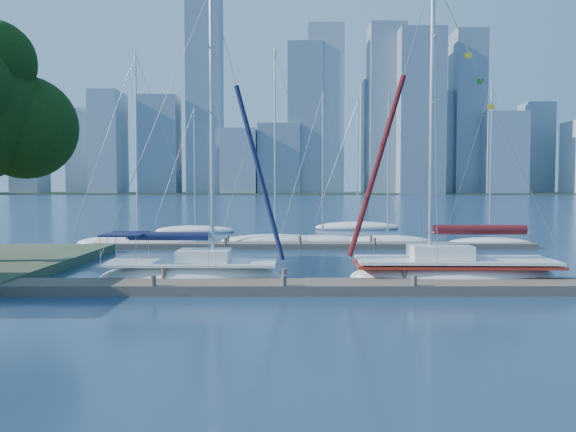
{
  "coord_description": "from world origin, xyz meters",
  "views": [
    {
      "loc": [
        0.11,
        -22.21,
        4.2
      ],
      "look_at": [
        0.17,
        4.0,
        2.82
      ],
      "focal_mm": 35.0,
      "sensor_mm": 36.0,
      "label": 1
    }
  ],
  "objects": [
    {
      "name": "skyline",
      "position": [
        21.87,
        290.27,
        35.95
      ],
      "size": [
        504.22,
        51.31,
        119.66
      ],
      "color": "#8194A7",
      "rests_on": "ground"
    },
    {
      "name": "bg_boat_0",
      "position": [
        -10.33,
        16.94,
        0.28
      ],
      "size": [
        8.96,
        4.51,
        13.76
      ],
      "rotation": [
        0.0,
        0.0,
        0.25
      ],
      "color": "white",
      "rests_on": "ground"
    },
    {
      "name": "bg_boat_4",
      "position": [
        14.36,
        17.01,
        0.23
      ],
      "size": [
        6.18,
        1.97,
        11.63
      ],
      "rotation": [
        0.0,
        0.0,
        -0.01
      ],
      "color": "white",
      "rests_on": "ground"
    },
    {
      "name": "far_dock",
      "position": [
        2.0,
        16.0,
        0.18
      ],
      "size": [
        30.0,
        1.8,
        0.36
      ],
      "primitive_type": "cube",
      "color": "#4C4137",
      "rests_on": "ground"
    },
    {
      "name": "bg_boat_7",
      "position": [
        7.03,
        32.56,
        0.27
      ],
      "size": [
        8.59,
        3.94,
        13.02
      ],
      "rotation": [
        0.0,
        0.0,
        -0.2
      ],
      "color": "white",
      "rests_on": "ground"
    },
    {
      "name": "sailboat_navy",
      "position": [
        -4.04,
        2.04,
        1.07
      ],
      "size": [
        8.0,
        2.67,
        13.16
      ],
      "rotation": [
        0.0,
        0.0,
        -0.01
      ],
      "color": "white",
      "rests_on": "ground"
    },
    {
      "name": "sailboat_maroon",
      "position": [
        7.38,
        2.02,
        1.03
      ],
      "size": [
        9.14,
        3.19,
        13.86
      ],
      "rotation": [
        0.0,
        0.0,
        -0.02
      ],
      "color": "white",
      "rests_on": "ground"
    },
    {
      "name": "far_shore",
      "position": [
        0.0,
        320.0,
        0.0
      ],
      "size": [
        800.0,
        100.0,
        1.5
      ],
      "primitive_type": "cube",
      "color": "#38472D",
      "rests_on": "ground"
    },
    {
      "name": "ground",
      "position": [
        0.0,
        0.0,
        0.0
      ],
      "size": [
        700.0,
        700.0,
        0.0
      ],
      "primitive_type": "plane",
      "color": "#162848",
      "rests_on": "ground"
    },
    {
      "name": "bg_boat_2",
      "position": [
        2.73,
        18.53,
        0.24
      ],
      "size": [
        6.69,
        3.91,
        11.34
      ],
      "rotation": [
        0.0,
        0.0,
        0.31
      ],
      "color": "white",
      "rests_on": "ground"
    },
    {
      "name": "near_dock",
      "position": [
        0.0,
        0.0,
        0.2
      ],
      "size": [
        26.0,
        2.0,
        0.4
      ],
      "primitive_type": "cube",
      "color": "#4C4137",
      "rests_on": "ground"
    },
    {
      "name": "bg_boat_6",
      "position": [
        -8.26,
        28.8,
        0.23
      ],
      "size": [
        7.5,
        3.67,
        11.59
      ],
      "rotation": [
        0.0,
        0.0,
        0.25
      ],
      "color": "white",
      "rests_on": "ground"
    },
    {
      "name": "bg_boat_1",
      "position": [
        -0.74,
        18.47,
        0.27
      ],
      "size": [
        8.2,
        4.81,
        14.48
      ],
      "rotation": [
        0.0,
        0.0,
        0.35
      ],
      "color": "white",
      "rests_on": "ground"
    },
    {
      "name": "bg_boat_3",
      "position": [
        7.41,
        18.2,
        0.23
      ],
      "size": [
        6.85,
        4.31,
        11.2
      ],
      "rotation": [
        0.0,
        0.0,
        0.38
      ],
      "color": "white",
      "rests_on": "ground"
    }
  ]
}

